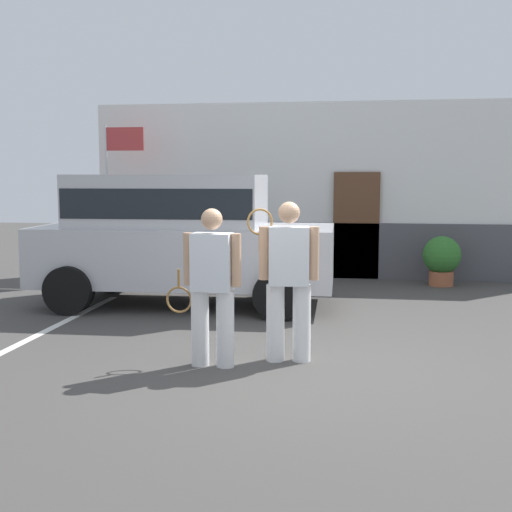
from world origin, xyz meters
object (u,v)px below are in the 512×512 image
(tennis_player_woman, at_px, (288,279))
(flag_pole, at_px, (116,173))
(potted_plant_by_porch, at_px, (442,258))
(tennis_player_man, at_px, (212,285))
(parked_suv, at_px, (179,233))

(tennis_player_woman, distance_m, flag_pole, 6.93)
(flag_pole, bearing_deg, potted_plant_by_porch, -0.14)
(tennis_player_woman, xyz_separation_m, flag_pole, (-4.01, 5.53, 1.17))
(tennis_player_man, height_order, flag_pole, flag_pole)
(tennis_player_man, xyz_separation_m, flag_pole, (-3.23, 5.86, 1.21))
(tennis_player_woman, height_order, flag_pole, flag_pole)
(parked_suv, relative_size, potted_plant_by_porch, 5.05)
(tennis_player_man, bearing_deg, flag_pole, -57.93)
(potted_plant_by_porch, height_order, flag_pole, flag_pole)
(tennis_player_man, xyz_separation_m, potted_plant_by_porch, (3.05, 5.84, -0.37))
(parked_suv, relative_size, tennis_player_woman, 2.65)
(parked_suv, height_order, potted_plant_by_porch, parked_suv)
(parked_suv, distance_m, tennis_player_woman, 3.63)
(tennis_player_man, distance_m, flag_pole, 6.80)
(tennis_player_woman, bearing_deg, potted_plant_by_porch, -118.63)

